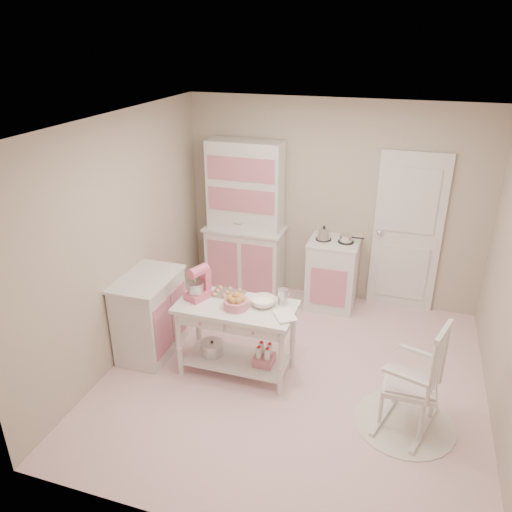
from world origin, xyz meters
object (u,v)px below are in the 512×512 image
(base_cabinet, at_px, (150,315))
(stand_mixer, at_px, (197,283))
(stove, at_px, (332,274))
(work_table, at_px, (237,339))
(bread_basket, at_px, (236,304))
(hutch, at_px, (245,220))
(rocking_chair, at_px, (412,375))

(base_cabinet, distance_m, stand_mixer, 0.80)
(stove, xyz_separation_m, work_table, (-0.70, -1.69, -0.06))
(stove, distance_m, stand_mixer, 2.07)
(base_cabinet, height_order, work_table, base_cabinet)
(work_table, distance_m, bread_basket, 0.45)
(hutch, bearing_deg, work_table, -73.87)
(stove, bearing_deg, base_cabinet, -136.64)
(hutch, xyz_separation_m, work_table, (0.50, -1.74, -0.64))
(base_cabinet, xyz_separation_m, stand_mixer, (0.61, -0.04, 0.51))
(hutch, xyz_separation_m, stand_mixer, (0.08, -1.72, -0.07))
(stand_mixer, relative_size, bread_basket, 1.36)
(base_cabinet, height_order, rocking_chair, rocking_chair)
(rocking_chair, xyz_separation_m, work_table, (-1.74, 0.27, -0.15))
(rocking_chair, bearing_deg, bread_basket, -169.91)
(hutch, bearing_deg, base_cabinet, -107.43)
(stove, xyz_separation_m, rocking_chair, (1.04, -1.96, 0.09))
(hutch, distance_m, work_table, 1.92)
(rocking_chair, bearing_deg, hutch, 155.42)
(base_cabinet, distance_m, work_table, 1.04)
(hutch, height_order, rocking_chair, hutch)
(work_table, xyz_separation_m, stand_mixer, (-0.42, 0.02, 0.57))
(work_table, distance_m, stand_mixer, 0.71)
(stove, height_order, stand_mixer, stand_mixer)
(bread_basket, bearing_deg, stand_mixer, 170.96)
(base_cabinet, bearing_deg, bread_basket, -5.98)
(rocking_chair, distance_m, bread_basket, 1.75)
(stove, bearing_deg, hutch, 177.61)
(work_table, bearing_deg, stove, 67.64)
(stove, height_order, work_table, stove)
(rocking_chair, xyz_separation_m, bread_basket, (-1.72, 0.22, 0.30))
(stand_mixer, bearing_deg, bread_basket, 13.59)
(hutch, relative_size, stove, 2.26)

